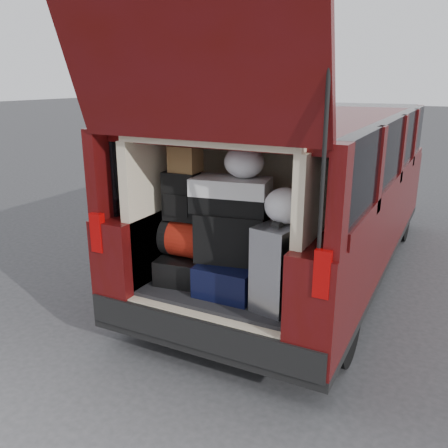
{
  "coord_description": "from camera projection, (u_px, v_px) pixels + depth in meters",
  "views": [
    {
      "loc": [
        1.52,
        -2.9,
        2.12
      ],
      "look_at": [
        -0.07,
        0.2,
        1.05
      ],
      "focal_mm": 38.0,
      "sensor_mm": 36.0,
      "label": 1
    }
  ],
  "objects": [
    {
      "name": "twotone_duffel",
      "position": [
        231.0,
        195.0,
        3.53
      ],
      "size": [
        0.62,
        0.39,
        0.26
      ],
      "primitive_type": "cube",
      "rotation": [
        0.0,
        0.0,
        0.17
      ],
      "color": "silver",
      "rests_on": "black_soft_case"
    },
    {
      "name": "black_soft_case",
      "position": [
        232.0,
        236.0,
        3.6
      ],
      "size": [
        0.58,
        0.41,
        0.38
      ],
      "primitive_type": "cube",
      "rotation": [
        0.0,
        0.0,
        0.2
      ],
      "color": "black",
      "rests_on": "navy_hardshell"
    },
    {
      "name": "red_duffel",
      "position": [
        192.0,
        239.0,
        3.75
      ],
      "size": [
        0.48,
        0.32,
        0.31
      ],
      "primitive_type": "cube",
      "rotation": [
        0.0,
        0.0,
        0.02
      ],
      "color": "maroon",
      "rests_on": "black_hardshell"
    },
    {
      "name": "navy_hardshell",
      "position": [
        233.0,
        275.0,
        3.66
      ],
      "size": [
        0.45,
        0.55,
        0.24
      ],
      "primitive_type": "cube",
      "rotation": [
        0.0,
        0.0,
        0.01
      ],
      "color": "black",
      "rests_on": "load_floor"
    },
    {
      "name": "plastic_bag_center",
      "position": [
        244.0,
        162.0,
        3.45
      ],
      "size": [
        0.32,
        0.31,
        0.24
      ],
      "primitive_type": "ellipsoid",
      "rotation": [
        0.0,
        0.0,
        0.11
      ],
      "color": "silver",
      "rests_on": "twotone_duffel"
    },
    {
      "name": "silver_roller",
      "position": [
        280.0,
        266.0,
        3.34
      ],
      "size": [
        0.33,
        0.45,
        0.62
      ],
      "primitive_type": "cube",
      "rotation": [
        0.0,
        0.0,
        -0.2
      ],
      "color": "silver",
      "rests_on": "load_floor"
    },
    {
      "name": "backpack",
      "position": [
        181.0,
        196.0,
        3.67
      ],
      "size": [
        0.28,
        0.19,
        0.38
      ],
      "primitive_type": "cube",
      "rotation": [
        0.0,
        0.0,
        0.12
      ],
      "color": "black",
      "rests_on": "red_duffel"
    },
    {
      "name": "plastic_bag_right",
      "position": [
        285.0,
        206.0,
        3.24
      ],
      "size": [
        0.31,
        0.29,
        0.25
      ],
      "primitive_type": "ellipsoid",
      "rotation": [
        0.0,
        0.0,
        -0.09
      ],
      "color": "silver",
      "rests_on": "silver_roller"
    },
    {
      "name": "load_floor",
      "position": [
        235.0,
        313.0,
        3.91
      ],
      "size": [
        1.24,
        1.05,
        0.55
      ],
      "primitive_type": "cube",
      "color": "black",
      "rests_on": "ground"
    },
    {
      "name": "black_hardshell",
      "position": [
        187.0,
        266.0,
        3.89
      ],
      "size": [
        0.44,
        0.56,
        0.2
      ],
      "primitive_type": "cube",
      "rotation": [
        0.0,
        0.0,
        0.15
      ],
      "color": "black",
      "rests_on": "load_floor"
    },
    {
      "name": "minivan",
      "position": [
        300.0,
        197.0,
        5.07
      ],
      "size": [
        1.9,
        5.35,
        2.77
      ],
      "color": "black",
      "rests_on": "ground"
    },
    {
      "name": "grocery_sack_lower",
      "position": [
        185.0,
        159.0,
        3.6
      ],
      "size": [
        0.22,
        0.18,
        0.2
      ],
      "primitive_type": "cube",
      "rotation": [
        0.0,
        0.0,
        0.01
      ],
      "color": "brown",
      "rests_on": "backpack"
    },
    {
      "name": "ground",
      "position": [
        220.0,
        358.0,
        3.75
      ],
      "size": [
        80.0,
        80.0,
        0.0
      ],
      "primitive_type": "plane",
      "color": "#313133",
      "rests_on": "ground"
    }
  ]
}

